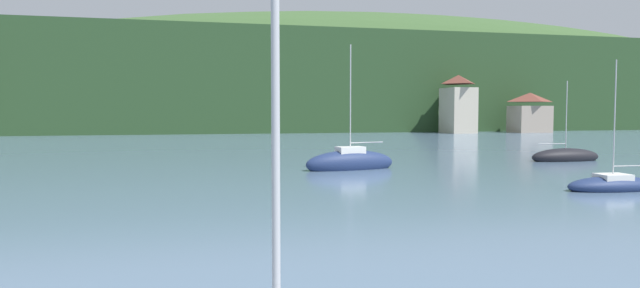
{
  "coord_description": "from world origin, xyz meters",
  "views": [
    {
      "loc": [
        -5.64,
        15.22,
        3.74
      ],
      "look_at": [
        0.0,
        38.11,
        2.36
      ],
      "focal_mm": 31.92,
      "sensor_mm": 36.0,
      "label": 1
    }
  ],
  "objects_px": {
    "sailboat_far_7": "(565,157)",
    "shore_building_central": "(458,105)",
    "sailboat_mid_0": "(613,185)",
    "shore_building_eastcentral": "(530,113)",
    "sailboat_far_8": "(350,163)"
  },
  "relations": [
    {
      "from": "sailboat_far_7",
      "to": "shore_building_central",
      "type": "bearing_deg",
      "value": 71.29
    },
    {
      "from": "sailboat_mid_0",
      "to": "shore_building_eastcentral",
      "type": "bearing_deg",
      "value": -117.22
    },
    {
      "from": "shore_building_central",
      "to": "shore_building_eastcentral",
      "type": "height_order",
      "value": "shore_building_central"
    },
    {
      "from": "shore_building_eastcentral",
      "to": "sailboat_mid_0",
      "type": "bearing_deg",
      "value": -121.26
    },
    {
      "from": "sailboat_mid_0",
      "to": "sailboat_far_7",
      "type": "bearing_deg",
      "value": -116.01
    },
    {
      "from": "shore_building_central",
      "to": "sailboat_mid_0",
      "type": "bearing_deg",
      "value": -111.65
    },
    {
      "from": "shore_building_central",
      "to": "sailboat_far_7",
      "type": "xyz_separation_m",
      "value": [
        -17.53,
        -50.69,
        -4.43
      ]
    },
    {
      "from": "shore_building_central",
      "to": "shore_building_eastcentral",
      "type": "distance_m",
      "value": 13.37
    },
    {
      "from": "shore_building_central",
      "to": "sailboat_mid_0",
      "type": "relative_size",
      "value": 1.53
    },
    {
      "from": "shore_building_central",
      "to": "sailboat_far_8",
      "type": "bearing_deg",
      "value": -123.54
    },
    {
      "from": "shore_building_eastcentral",
      "to": "sailboat_far_8",
      "type": "relative_size",
      "value": 0.82
    },
    {
      "from": "shore_building_central",
      "to": "sailboat_far_7",
      "type": "relative_size",
      "value": 1.54
    },
    {
      "from": "sailboat_far_7",
      "to": "sailboat_far_8",
      "type": "bearing_deg",
      "value": -172.94
    },
    {
      "from": "shore_building_central",
      "to": "sailboat_far_8",
      "type": "xyz_separation_m",
      "value": [
        -34.96,
        -52.73,
        -4.3
      ]
    },
    {
      "from": "shore_building_central",
      "to": "sailboat_mid_0",
      "type": "height_order",
      "value": "shore_building_central"
    }
  ]
}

